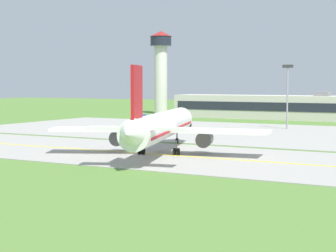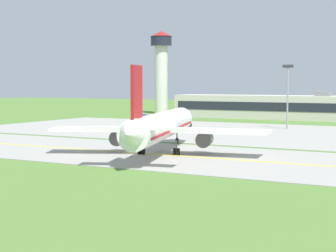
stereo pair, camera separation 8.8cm
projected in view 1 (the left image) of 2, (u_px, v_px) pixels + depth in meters
The scene contains 10 objects.
ground_plane at pixel (135, 153), 84.69m from camera, with size 500.00×500.00×0.00m, color #517A33.
taxiway_strip at pixel (135, 153), 84.69m from camera, with size 240.00×28.00×0.10m, color #9E9B93.
apron_pad at pixel (284, 134), 116.77m from camera, with size 140.00×52.00×0.10m, color #9E9B93.
taxiway_centreline at pixel (135, 153), 84.68m from camera, with size 220.00×0.60×0.01m, color yellow.
airplane_lead at pixel (161, 126), 83.87m from camera, with size 31.82×38.77×12.70m.
service_truck_baggage at pixel (185, 121), 134.50m from camera, with size 3.58×6.33×2.65m.
service_truck_fuel at pixel (145, 119), 147.29m from camera, with size 6.71×3.68×2.59m.
terminal_building at pixel (279, 107), 165.90m from camera, with size 63.47×11.53×8.14m.
control_tower at pixel (161, 64), 194.28m from camera, with size 7.60×7.60×28.31m.
apron_light_mast at pixel (287, 88), 128.46m from camera, with size 2.40×0.50×14.70m.
Camera 1 is at (44.38, -71.65, 10.48)m, focal length 60.55 mm.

